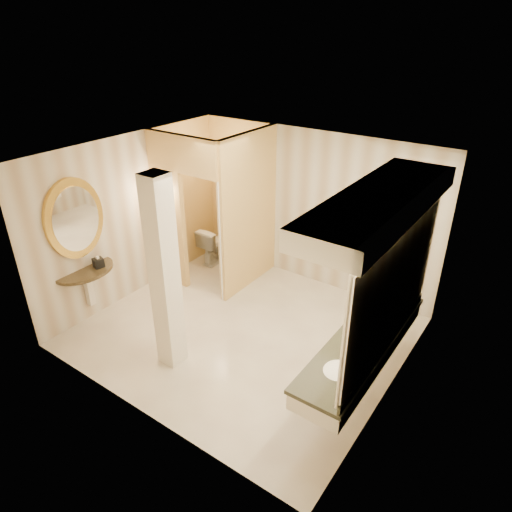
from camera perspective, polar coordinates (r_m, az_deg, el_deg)
The scene contains 16 objects.
floor at distance 7.08m, azimuth -1.55°, elevation -9.39°, with size 4.50×4.50×0.00m, color white.
ceiling at distance 5.86m, azimuth -1.89°, elevation 12.20°, with size 4.50×4.50×0.00m, color silver.
wall_back at distance 7.90m, azimuth 7.03°, elevation 5.80°, with size 4.50×0.02×2.70m, color beige.
wall_front at distance 5.13m, azimuth -15.29°, elevation -7.99°, with size 4.50×0.02×2.70m, color beige.
wall_left at distance 7.80m, azimuth -15.13°, elevation 4.72°, with size 0.02×4.00×2.70m, color beige.
wall_right at distance 5.49m, azimuth 17.59°, elevation -5.82°, with size 0.02×4.00×2.70m, color beige.
toilet_closet at distance 7.67m, azimuth -4.22°, elevation 5.54°, with size 1.50×1.55×2.70m.
wall_sconce at distance 7.70m, azimuth -11.47°, elevation 7.89°, with size 0.14×0.14×0.42m.
vanity at distance 5.23m, azimuth 14.45°, elevation -3.51°, with size 0.75×2.69×2.09m.
console_shelf at distance 7.21m, azimuth -21.30°, elevation 1.72°, with size 0.94×0.94×1.92m.
pillar at distance 5.91m, azimuth -11.37°, elevation -2.44°, with size 0.29×0.29×2.70m, color white.
tissue_box at distance 7.36m, azimuth -19.11°, elevation -0.80°, with size 0.14×0.14×0.14m, color black.
toilet at distance 8.89m, azimuth -5.15°, elevation 1.49°, with size 0.40×0.71×0.72m, color white.
soap_bottle_a at distance 5.82m, azimuth 13.66°, elevation -8.12°, with size 0.05×0.06×0.12m, color beige.
soap_bottle_b at distance 5.33m, azimuth 11.89°, elevation -11.71°, with size 0.09×0.09×0.11m, color silver.
soap_bottle_c at distance 5.37m, azimuth 11.17°, elevation -10.63°, with size 0.08×0.08×0.21m, color #C6B28C.
Camera 1 is at (3.41, -4.51, 4.25)m, focal length 32.00 mm.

